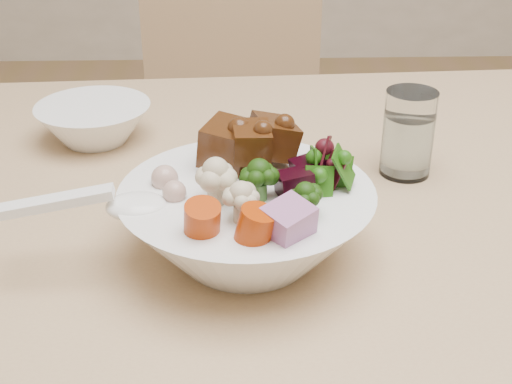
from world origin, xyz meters
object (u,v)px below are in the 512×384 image
(chair_far, at_px, (232,169))
(side_bowl, at_px, (94,123))
(food_bowl, at_px, (249,218))
(dining_table, at_px, (379,262))
(water_glass, at_px, (408,137))

(chair_far, bearing_deg, side_bowl, -108.91)
(chair_far, relative_size, food_bowl, 3.28)
(dining_table, height_order, chair_far, chair_far)
(side_bowl, bearing_deg, water_glass, -15.40)
(food_bowl, bearing_deg, chair_far, 91.41)
(chair_far, relative_size, side_bowl, 5.36)
(food_bowl, relative_size, water_glass, 2.36)
(water_glass, bearing_deg, chair_far, 109.79)
(dining_table, bearing_deg, food_bowl, -151.81)
(dining_table, bearing_deg, side_bowl, 149.12)
(dining_table, height_order, side_bowl, side_bowl)
(dining_table, distance_m, side_bowl, 0.42)
(dining_table, relative_size, water_glass, 15.53)
(chair_far, distance_m, food_bowl, 0.85)
(food_bowl, height_order, side_bowl, food_bowl)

